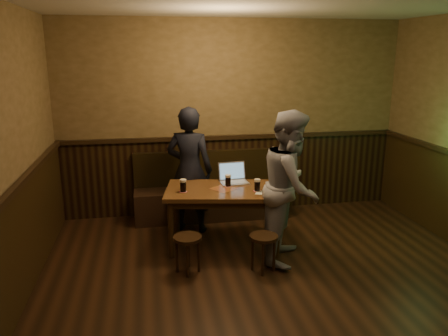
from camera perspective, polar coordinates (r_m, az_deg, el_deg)
name	(u,v)px	position (r m, az deg, el deg)	size (l,w,h in m)	color
room	(296,188)	(3.83, 9.39, -2.54)	(5.04, 6.04, 2.84)	black
bench	(211,196)	(6.36, -1.65, -3.66)	(2.20, 0.50, 0.95)	black
pub_table	(224,196)	(5.29, 0.01, -3.72)	(1.51, 1.03, 0.75)	#552B18
stool_left	(188,244)	(4.79, -4.78, -9.81)	(0.35, 0.35, 0.42)	black
stool_right	(264,242)	(4.82, 5.19, -9.66)	(0.39, 0.39, 0.42)	black
pint_left	(183,186)	(5.14, -5.36, -2.30)	(0.10, 0.10, 0.15)	#A4142B
pint_mid	(228,181)	(5.32, 0.53, -1.65)	(0.10, 0.10, 0.15)	#A4142B
pint_right	(257,185)	(5.16, 4.36, -2.23)	(0.10, 0.10, 0.15)	#A4142B
laptop	(233,177)	(5.50, 1.22, -1.23)	(0.37, 0.30, 0.24)	silver
menu	(265,193)	(5.11, 5.42, -3.27)	(0.22, 0.15, 0.00)	silver
person_suit	(190,170)	(5.74, -4.51, -0.27)	(0.61, 0.40, 1.67)	black
person_grey	(291,187)	(4.98, 8.75, -2.41)	(0.84, 0.66, 1.73)	#97979C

